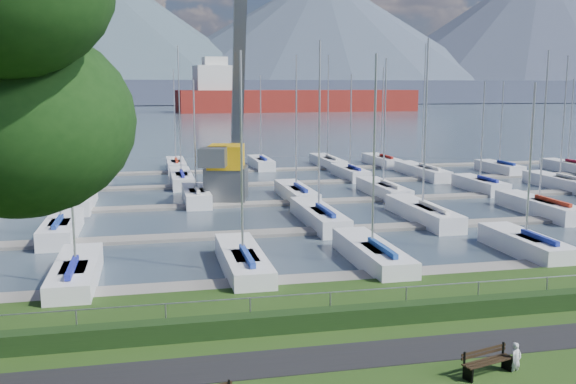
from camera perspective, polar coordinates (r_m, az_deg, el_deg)
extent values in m
cube|color=black|center=(22.08, 8.53, -13.97)|extent=(160.00, 2.00, 0.04)
cube|color=#3B4957|center=(282.16, -10.82, 7.33)|extent=(800.00, 540.00, 0.20)
cube|color=black|center=(24.23, 6.34, -10.90)|extent=(80.00, 0.70, 0.70)
cylinder|color=gray|center=(24.31, 6.08, -8.71)|extent=(80.00, 0.04, 0.04)
cube|color=#464E67|center=(352.00, -11.17, 8.72)|extent=(900.00, 80.00, 12.00)
cone|color=#3B4B56|center=(430.90, -22.68, 15.14)|extent=(340.00, 340.00, 115.00)
cone|color=#3F4A5C|center=(448.85, 3.05, 13.64)|extent=(300.00, 300.00, 85.00)
cone|color=#3A4256|center=(528.74, 21.32, 13.20)|extent=(320.00, 320.00, 100.00)
cube|color=#65635E|center=(30.22, 2.43, -7.85)|extent=(90.00, 1.60, 0.25)
cube|color=slate|center=(39.64, -1.23, -3.68)|extent=(90.00, 1.60, 0.25)
cube|color=gray|center=(49.29, -3.45, -1.11)|extent=(90.00, 1.60, 0.25)
cube|color=gray|center=(59.06, -4.94, 0.61)|extent=(90.00, 1.60, 0.25)
cube|color=gray|center=(68.89, -6.01, 1.84)|extent=(90.00, 1.60, 0.25)
cube|color=black|center=(20.66, 15.71, -15.28)|extent=(0.17, 0.40, 0.45)
cube|color=black|center=(20.60, 15.41, -14.04)|extent=(0.06, 0.06, 0.40)
cube|color=black|center=(21.71, 18.88, -14.18)|extent=(0.17, 0.40, 0.45)
cube|color=black|center=(21.66, 18.58, -13.01)|extent=(0.06, 0.06, 0.40)
cube|color=black|center=(20.99, 17.67, -14.29)|extent=(1.76, 0.58, 0.04)
cube|color=black|center=(21.09, 17.37, -14.16)|extent=(1.76, 0.58, 0.04)
cube|color=black|center=(21.18, 17.07, -14.04)|extent=(1.76, 0.58, 0.04)
cube|color=black|center=(21.15, 17.00, -13.57)|extent=(1.74, 0.52, 0.08)
cube|color=black|center=(21.10, 17.01, -13.27)|extent=(1.74, 0.52, 0.08)
imported|color=silver|center=(21.55, 19.63, -13.49)|extent=(0.46, 0.38, 1.08)
sphere|color=black|center=(16.33, -22.71, 5.81)|extent=(5.34, 5.34, 5.34)
cube|color=#515458|center=(50.81, -5.50, 0.80)|extent=(3.87, 3.87, 2.60)
cube|color=#D69E0C|center=(50.55, -5.54, 3.15)|extent=(3.34, 3.92, 1.80)
cube|color=#515358|center=(55.07, -4.35, 13.05)|extent=(1.74, 11.26, 19.89)
cube|color=slate|center=(48.42, -6.68, 3.10)|extent=(2.47, 2.61, 1.40)
cube|color=maroon|center=(237.99, 0.93, 7.84)|extent=(89.08, 23.81, 10.00)
cube|color=silver|center=(230.81, -6.51, 9.60)|extent=(14.90, 14.90, 12.00)
cube|color=silver|center=(230.96, -6.54, 11.34)|extent=(8.51, 8.51, 4.00)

